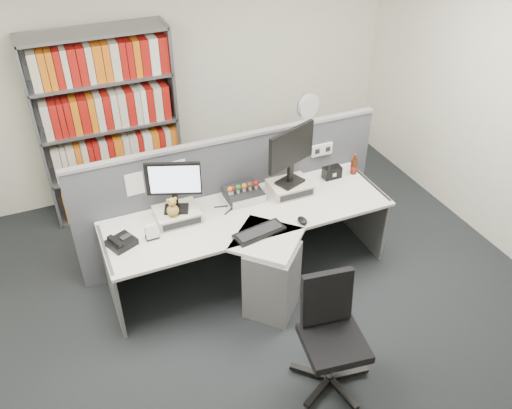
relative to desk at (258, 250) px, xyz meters
name	(u,v)px	position (x,y,z in m)	size (l,w,h in m)	color
ground	(286,332)	(0.00, -0.60, -0.46)	(5.50, 5.50, 0.00)	#232629
room_shell	(295,150)	(0.00, -0.60, 1.33)	(5.04, 5.54, 2.72)	white
partition	(232,194)	(0.00, 0.65, 0.19)	(3.00, 0.08, 1.27)	#4C4E57
desk	(258,250)	(0.00, 0.00, 0.00)	(2.60, 1.20, 0.72)	silver
monitor_riser_left	(177,215)	(-0.61, 0.38, 0.31)	(0.38, 0.31, 0.10)	beige
monitor_riser_right	(290,187)	(0.49, 0.38, 0.31)	(0.38, 0.31, 0.10)	beige
monitor_left	(174,182)	(-0.61, 0.38, 0.65)	(0.45, 0.21, 0.48)	black
monitor_right	(291,152)	(0.49, 0.38, 0.70)	(0.53, 0.25, 0.56)	black
desktop_pc	(244,194)	(0.05, 0.45, 0.31)	(0.33, 0.29, 0.09)	black
figurines	(242,187)	(0.02, 0.44, 0.40)	(0.31, 0.05, 0.09)	beige
keyboard	(259,232)	(-0.03, -0.09, 0.28)	(0.47, 0.24, 0.03)	black
mouse	(302,220)	(0.38, -0.10, 0.29)	(0.08, 0.12, 0.05)	black
desk_phone	(121,242)	(-1.14, 0.22, 0.30)	(0.27, 0.26, 0.09)	black
desk_calendar	(152,233)	(-0.88, 0.21, 0.32)	(0.11, 0.08, 0.13)	black
plush_toy	(173,208)	(-0.66, 0.32, 0.44)	(0.10, 0.10, 0.18)	#A88638
speaker	(332,172)	(0.98, 0.44, 0.32)	(0.18, 0.10, 0.12)	black
cola_bottle	(354,166)	(1.22, 0.43, 0.35)	(0.07, 0.07, 0.22)	#3F190A
shelving_unit	(109,128)	(-0.90, 1.85, 0.52)	(1.41, 0.40, 2.00)	slate
filing_cabinet	(305,160)	(1.20, 1.40, -0.11)	(0.45, 0.61, 0.70)	slate
desk_fan	(308,109)	(1.20, 1.40, 0.55)	(0.29, 0.17, 0.48)	white
office_chair	(331,331)	(0.10, -1.11, 0.05)	(0.61, 0.62, 0.94)	silver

